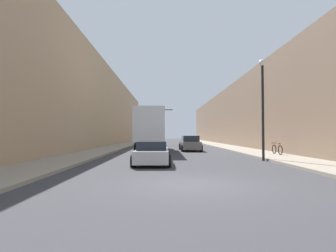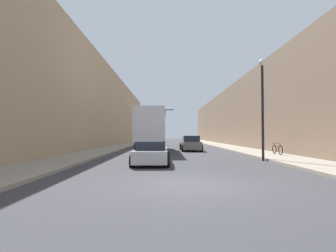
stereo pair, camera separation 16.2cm
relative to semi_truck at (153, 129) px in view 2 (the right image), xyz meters
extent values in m
plane|color=#38383D|center=(2.14, -17.19, -2.20)|extent=(200.00, 200.00, 0.00)
cube|color=gray|center=(9.27, 12.81, -2.13)|extent=(3.19, 80.00, 0.15)
cube|color=gray|center=(-5.00, 12.81, -2.13)|extent=(3.19, 80.00, 0.15)
cube|color=#846B56|center=(13.87, 12.81, 2.26)|extent=(6.00, 80.00, 8.93)
cube|color=tan|center=(-9.60, 12.81, 3.47)|extent=(6.00, 80.00, 11.34)
cube|color=silver|center=(0.00, -1.10, 0.28)|extent=(2.48, 9.85, 2.77)
cube|color=black|center=(0.00, -1.10, -1.25)|extent=(1.24, 9.85, 0.24)
cube|color=#1E512D|center=(0.00, 4.98, -0.81)|extent=(2.48, 2.31, 2.79)
cylinder|color=black|center=(-1.09, -4.82, -1.70)|extent=(0.25, 1.00, 1.00)
cylinder|color=black|center=(1.09, -4.82, -1.70)|extent=(0.25, 1.00, 1.00)
cylinder|color=black|center=(-1.09, -3.62, -1.70)|extent=(0.25, 1.00, 1.00)
cylinder|color=black|center=(1.09, -3.62, -1.70)|extent=(0.25, 1.00, 1.00)
cylinder|color=black|center=(-1.09, 4.98, -1.70)|extent=(0.25, 1.00, 1.00)
cylinder|color=black|center=(1.09, 4.98, -1.70)|extent=(0.25, 1.00, 1.00)
cube|color=#B7B7BC|center=(0.51, -10.84, -1.70)|extent=(1.78, 4.76, 0.65)
cube|color=#1E232D|center=(0.51, -11.08, -1.14)|extent=(1.57, 2.62, 0.47)
cylinder|color=black|center=(-0.38, -9.17, -1.88)|extent=(0.25, 0.64, 0.64)
cylinder|color=black|center=(1.41, -9.17, -1.88)|extent=(0.25, 0.64, 0.64)
cylinder|color=black|center=(-0.38, -12.62, -1.88)|extent=(0.25, 0.64, 0.64)
cylinder|color=black|center=(1.41, -12.62, -1.88)|extent=(0.25, 0.64, 0.64)
cube|color=slate|center=(3.86, 1.19, -1.64)|extent=(1.80, 4.97, 0.75)
cube|color=#1E232D|center=(3.86, 0.94, -0.96)|extent=(1.58, 2.73, 0.59)
cylinder|color=black|center=(2.96, 2.97, -1.85)|extent=(0.25, 0.70, 0.70)
cylinder|color=black|center=(4.76, 2.97, -1.85)|extent=(0.25, 0.70, 0.70)
cylinder|color=black|center=(2.96, -0.70, -1.85)|extent=(0.25, 0.70, 0.70)
cylinder|color=black|center=(4.76, -0.70, -1.85)|extent=(0.25, 0.70, 0.70)
cylinder|color=black|center=(-3.26, 15.72, 0.74)|extent=(0.20, 0.20, 5.90)
cube|color=black|center=(-0.35, 15.72, 3.39)|extent=(5.80, 0.12, 0.12)
cube|color=black|center=(-1.80, 15.72, 2.88)|extent=(0.30, 0.24, 0.90)
sphere|color=gold|center=(-1.80, 15.58, 2.88)|extent=(0.18, 0.18, 0.18)
cube|color=black|center=(-0.35, 15.72, 2.88)|extent=(0.30, 0.24, 0.90)
sphere|color=red|center=(-0.35, 15.58, 2.60)|extent=(0.18, 0.18, 0.18)
cube|color=black|center=(1.10, 15.72, 2.88)|extent=(0.30, 0.24, 0.90)
sphere|color=red|center=(1.10, 15.58, 3.16)|extent=(0.18, 0.18, 0.18)
cylinder|color=black|center=(7.53, -9.31, 0.88)|extent=(0.16, 0.16, 6.16)
sphere|color=silver|center=(7.53, -9.31, 4.11)|extent=(0.44, 0.44, 0.44)
torus|color=black|center=(9.89, -6.45, -1.69)|extent=(0.06, 0.72, 0.72)
torus|color=black|center=(9.89, -5.34, -1.69)|extent=(0.06, 0.72, 0.72)
cube|color=maroon|center=(9.89, -5.89, -1.46)|extent=(0.04, 1.11, 0.04)
cube|color=black|center=(9.89, -6.30, -1.24)|extent=(0.12, 0.20, 0.06)
cube|color=maroon|center=(9.89, -5.39, -1.21)|extent=(0.44, 0.04, 0.04)
camera|label=1|loc=(1.19, -25.96, -0.52)|focal=28.00mm
camera|label=2|loc=(1.35, -25.97, -0.52)|focal=28.00mm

